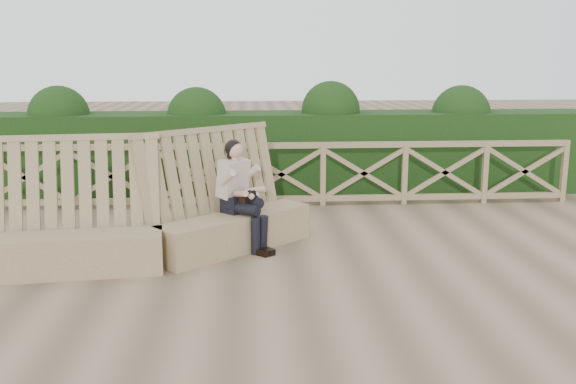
{
  "coord_description": "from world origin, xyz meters",
  "views": [
    {
      "loc": [
        -0.61,
        -7.3,
        2.54
      ],
      "look_at": [
        -0.09,
        0.4,
        0.9
      ],
      "focal_mm": 40.0,
      "sensor_mm": 36.0,
      "label": 1
    }
  ],
  "objects": [
    {
      "name": "guardrail",
      "position": [
        0.0,
        3.5,
        0.55
      ],
      "size": [
        10.1,
        0.09,
        1.1
      ],
      "color": "#876E4E",
      "rests_on": "ground"
    },
    {
      "name": "hedge",
      "position": [
        0.0,
        4.7,
        0.75
      ],
      "size": [
        12.0,
        1.2,
        1.5
      ],
      "primitive_type": "cube",
      "color": "black",
      "rests_on": "ground"
    },
    {
      "name": "woman",
      "position": [
        -0.68,
        1.06,
        0.79
      ],
      "size": [
        0.8,
        0.83,
        1.46
      ],
      "rotation": [
        0.0,
        0.0,
        0.82
      ],
      "color": "black",
      "rests_on": "ground"
    },
    {
      "name": "ground",
      "position": [
        0.0,
        0.0,
        0.0
      ],
      "size": [
        60.0,
        60.0,
        0.0
      ],
      "primitive_type": "plane",
      "color": "brown",
      "rests_on": "ground"
    },
    {
      "name": "bench",
      "position": [
        -1.78,
        0.61,
        0.41
      ],
      "size": [
        4.19,
        2.33,
        1.62
      ],
      "rotation": [
        0.0,
        0.0,
        0.42
      ],
      "color": "olive",
      "rests_on": "ground"
    }
  ]
}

